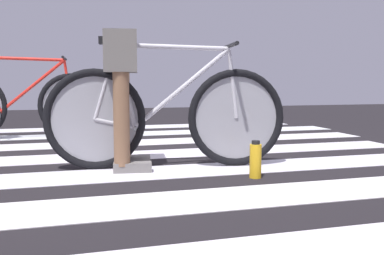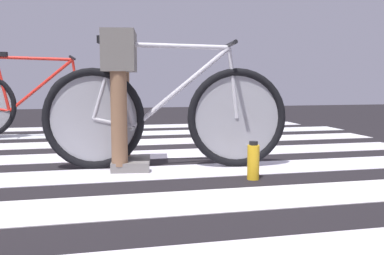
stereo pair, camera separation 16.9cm
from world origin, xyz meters
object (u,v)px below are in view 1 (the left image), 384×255
bicycle_1_of_2 (166,115)px  cyclist_1_of_2 (122,81)px  water_bottle (255,160)px  bicycle_2_of_2 (22,104)px

bicycle_1_of_2 → cyclist_1_of_2: 0.39m
water_bottle → bicycle_2_of_2: bearing=123.6°
bicycle_1_of_2 → water_bottle: bicycle_1_of_2 is taller
bicycle_2_of_2 → water_bottle: size_ratio=7.09×
cyclist_1_of_2 → bicycle_1_of_2: bearing=-0.0°
bicycle_2_of_2 → bicycle_1_of_2: bearing=-56.6°
bicycle_1_of_2 → water_bottle: 0.74m
bicycle_2_of_2 → cyclist_1_of_2: bearing=-63.2°
bicycle_2_of_2 → water_bottle: 2.97m
bicycle_1_of_2 → cyclist_1_of_2: size_ratio=1.78×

